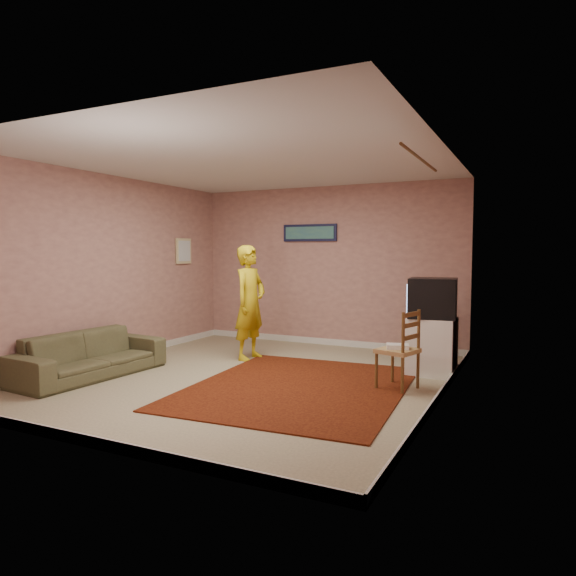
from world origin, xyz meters
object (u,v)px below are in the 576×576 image
at_px(sofa, 90,355).
at_px(chair_b, 398,341).
at_px(chair_a, 422,320).
at_px(person, 250,302).
at_px(tv_cabinet, 432,346).
at_px(crt_tv, 432,298).

bearing_deg(sofa, chair_b, -68.78).
relative_size(chair_a, chair_b, 0.98).
height_order(chair_b, person, person).
distance_m(chair_b, person, 2.42).
bearing_deg(chair_b, chair_a, -160.57).
bearing_deg(chair_a, tv_cabinet, -65.12).
distance_m(sofa, person, 2.24).
xyz_separation_m(tv_cabinet, chair_a, (-0.33, 1.03, 0.19)).
bearing_deg(chair_a, chair_b, -79.48).
xyz_separation_m(tv_cabinet, chair_b, (-0.22, -0.87, 0.19)).
bearing_deg(chair_a, sofa, -131.44).
relative_size(tv_cabinet, sofa, 0.38).
bearing_deg(crt_tv, sofa, -158.41).
relative_size(crt_tv, person, 0.39).
bearing_deg(person, chair_b, -101.66).
relative_size(chair_a, sofa, 0.26).
relative_size(tv_cabinet, chair_a, 1.48).
height_order(tv_cabinet, crt_tv, crt_tv).
xyz_separation_m(crt_tv, chair_a, (-0.32, 1.03, -0.42)).
xyz_separation_m(chair_a, person, (-2.19, -1.23, 0.27)).
relative_size(crt_tv, sofa, 0.34).
distance_m(chair_a, chair_b, 1.91).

